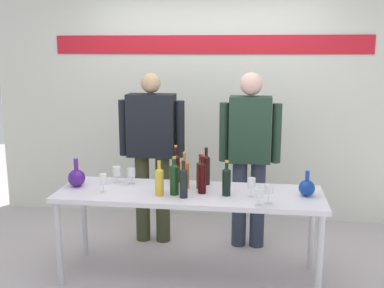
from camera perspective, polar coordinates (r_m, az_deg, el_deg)
ground_plane at (r=4.20m, az=-0.29°, el=-15.56°), size 10.00×10.00×0.00m
back_wall at (r=5.28m, az=2.10°, el=7.09°), size 4.91×0.11×3.00m
display_table at (r=3.93m, az=-0.30°, el=-6.61°), size 2.18×0.67×0.75m
decanter_blue_left at (r=4.16m, az=-13.73°, el=-3.93°), size 0.15×0.15×0.24m
decanter_blue_right at (r=3.90m, az=13.66°, el=-5.12°), size 0.13×0.13×0.21m
presenter_left at (r=4.62m, az=-4.86°, el=-0.25°), size 0.65×0.22×1.68m
presenter_right at (r=4.51m, az=6.96°, el=-0.71°), size 0.58×0.22×1.69m
wine_bottle_0 at (r=4.09m, az=1.72°, el=-2.97°), size 0.07×0.07×0.32m
wine_bottle_1 at (r=3.84m, az=1.22°, el=-3.94°), size 0.07×0.07×0.33m
wine_bottle_2 at (r=3.97m, az=1.02°, el=-3.56°), size 0.07×0.07×0.30m
wine_bottle_3 at (r=3.80m, az=-3.95°, el=-4.35°), size 0.07×0.07×0.31m
wine_bottle_4 at (r=3.80m, az=4.17°, el=-4.39°), size 0.07×0.07×0.29m
wine_bottle_5 at (r=3.81m, az=-2.14°, el=-4.11°), size 0.07×0.07×0.31m
wine_bottle_6 at (r=3.98m, az=-0.90°, el=-3.48°), size 0.08×0.08×0.31m
wine_bottle_7 at (r=3.73m, az=-1.03°, el=-4.53°), size 0.06×0.06×0.30m
wine_bottle_8 at (r=4.15m, az=-1.94°, el=-2.80°), size 0.07×0.07×0.33m
wine_glass_left_0 at (r=4.14m, az=-7.33°, el=-3.46°), size 0.07×0.07×0.14m
wine_glass_left_1 at (r=4.19m, az=-9.05°, el=-3.29°), size 0.07×0.07×0.15m
wine_glass_left_2 at (r=3.93m, az=-10.66°, el=-4.24°), size 0.06×0.06×0.16m
wine_glass_right_0 at (r=3.64m, az=9.24°, el=-5.44°), size 0.07×0.07×0.15m
wine_glass_right_1 at (r=3.78m, az=7.18°, el=-4.74°), size 0.06×0.06×0.16m
wine_glass_right_2 at (r=3.59m, az=8.05°, el=-5.94°), size 0.07×0.07×0.13m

